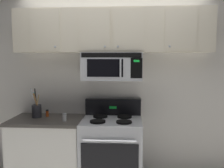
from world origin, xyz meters
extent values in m
cube|color=silver|center=(0.00, 0.79, 1.35)|extent=(5.20, 0.10, 2.70)
cube|color=#B7BABF|center=(0.00, 0.42, 0.45)|extent=(0.76, 0.64, 0.90)
cube|color=black|center=(0.00, 0.09, 0.44)|extent=(0.67, 0.01, 0.52)
cylinder|color=#B7BABF|center=(0.00, 0.06, 0.74)|extent=(0.61, 0.03, 0.03)
cube|color=black|center=(0.00, 0.70, 1.01)|extent=(0.76, 0.07, 0.22)
cube|color=#19D83F|center=(0.00, 0.67, 1.01)|extent=(0.10, 0.00, 0.04)
cylinder|color=black|center=(-0.16, 0.28, 0.91)|extent=(0.19, 0.19, 0.02)
cylinder|color=black|center=(0.16, 0.28, 0.91)|extent=(0.19, 0.19, 0.02)
cylinder|color=black|center=(-0.16, 0.56, 0.91)|extent=(0.19, 0.19, 0.02)
cylinder|color=black|center=(0.16, 0.56, 0.91)|extent=(0.19, 0.19, 0.02)
cube|color=#B7BABF|center=(0.00, 0.54, 1.57)|extent=(0.76, 0.39, 0.35)
cube|color=black|center=(0.00, 0.35, 1.72)|extent=(0.73, 0.01, 0.06)
cube|color=#B7BABF|center=(-0.07, 0.35, 1.56)|extent=(0.49, 0.01, 0.25)
cube|color=black|center=(-0.08, 0.34, 1.56)|extent=(0.44, 0.01, 0.22)
cube|color=black|center=(0.30, 0.35, 1.56)|extent=(0.14, 0.01, 0.25)
cube|color=#19D83F|center=(0.30, 0.34, 1.65)|extent=(0.07, 0.00, 0.03)
cylinder|color=#B7BABF|center=(0.11, 0.32, 1.56)|extent=(0.02, 0.02, 0.23)
cube|color=beige|center=(0.00, 0.57, 2.02)|extent=(2.50, 0.33, 0.55)
cube|color=beige|center=(-0.83, 0.40, 2.02)|extent=(0.38, 0.01, 0.51)
sphere|color=#B7BABF|center=(-0.70, 0.39, 1.82)|extent=(0.03, 0.03, 0.03)
cube|color=beige|center=(-0.21, 0.40, 2.02)|extent=(0.38, 0.01, 0.51)
sphere|color=#B7BABF|center=(-0.08, 0.39, 1.82)|extent=(0.03, 0.03, 0.03)
cube|color=beige|center=(0.21, 0.40, 2.02)|extent=(0.38, 0.01, 0.51)
sphere|color=#B7BABF|center=(0.08, 0.39, 1.82)|extent=(0.03, 0.03, 0.03)
cube|color=beige|center=(0.83, 0.40, 2.02)|extent=(0.38, 0.01, 0.51)
sphere|color=#B7BABF|center=(0.70, 0.39, 1.82)|extent=(0.03, 0.03, 0.03)
cube|color=white|center=(-0.84, 0.43, 0.43)|extent=(0.90, 0.62, 0.86)
cube|color=#423D38|center=(-0.84, 0.43, 0.88)|extent=(0.93, 0.65, 0.03)
cylinder|color=#2D2D33|center=(-1.00, 0.49, 0.98)|extent=(0.12, 0.12, 0.17)
cylinder|color=teal|center=(-1.01, 0.50, 1.11)|extent=(0.05, 0.03, 0.24)
cylinder|color=tan|center=(-0.98, 0.47, 1.10)|extent=(0.06, 0.02, 0.22)
cylinder|color=silver|center=(-1.03, 0.50, 1.14)|extent=(0.08, 0.08, 0.30)
cylinder|color=olive|center=(-0.99, 0.45, 1.11)|extent=(0.06, 0.08, 0.25)
cylinder|color=black|center=(-1.00, 0.48, 1.14)|extent=(0.03, 0.04, 0.30)
cylinder|color=#A87A47|center=(-1.00, 0.49, 1.11)|extent=(0.06, 0.04, 0.24)
cylinder|color=white|center=(-0.58, 0.31, 0.94)|extent=(0.05, 0.05, 0.08)
cylinder|color=#B7BABF|center=(-0.58, 0.31, 0.99)|extent=(0.05, 0.05, 0.02)
cylinder|color=#C64C19|center=(-0.87, 0.55, 0.94)|extent=(0.04, 0.04, 0.08)
cylinder|color=black|center=(-0.87, 0.55, 0.98)|extent=(0.04, 0.04, 0.02)
camera|label=1|loc=(0.23, -2.72, 1.68)|focal=40.68mm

